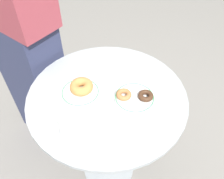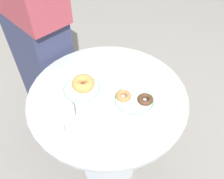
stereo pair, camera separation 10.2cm
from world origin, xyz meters
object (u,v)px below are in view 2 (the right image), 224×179
at_px(plate_right, 134,100).
at_px(person_figure, 33,22).
at_px(paper_napkin, 86,126).
at_px(donut_old_fashioned, 83,83).
at_px(donut_chocolate, 145,99).
at_px(donut_cinnamon, 123,96).
at_px(plate_left, 82,89).
at_px(cafe_table, 108,121).
at_px(coffee_mug, 64,117).

distance_m(plate_right, person_figure, 0.72).
distance_m(plate_right, paper_napkin, 0.25).
height_order(donut_old_fashioned, paper_napkin, donut_old_fashioned).
distance_m(donut_chocolate, donut_cinnamon, 0.10).
bearing_deg(donut_old_fashioned, donut_chocolate, -12.23).
height_order(plate_left, paper_napkin, plate_left).
height_order(cafe_table, donut_chocolate, donut_chocolate).
height_order(plate_right, person_figure, person_figure).
bearing_deg(plate_right, person_figure, 144.46).
bearing_deg(donut_chocolate, paper_napkin, -148.01).
relative_size(coffee_mug, person_figure, 0.07).
relative_size(plate_right, donut_old_fashioned, 1.69).
bearing_deg(donut_chocolate, donut_old_fashioned, 167.77).
bearing_deg(coffee_mug, donut_cinnamon, 35.32).
relative_size(donut_cinnamon, paper_napkin, 0.51).
height_order(coffee_mug, person_figure, person_figure).
xyz_separation_m(cafe_table, donut_old_fashioned, (-0.12, 0.02, 0.24)).
bearing_deg(coffee_mug, donut_chocolate, 24.68).
xyz_separation_m(donut_old_fashioned, donut_chocolate, (0.29, -0.06, -0.01)).
xyz_separation_m(donut_chocolate, donut_cinnamon, (-0.10, 0.01, 0.00)).
xyz_separation_m(cafe_table, paper_napkin, (-0.07, -0.19, 0.21)).
distance_m(plate_left, donut_chocolate, 0.30).
distance_m(plate_left, coffee_mug, 0.21).
bearing_deg(donut_old_fashioned, cafe_table, -11.70).
distance_m(plate_left, donut_old_fashioned, 0.03).
distance_m(cafe_table, plate_right, 0.25).
bearing_deg(plate_left, cafe_table, -6.60).
bearing_deg(coffee_mug, person_figure, 117.95).
bearing_deg(person_figure, plate_right, -35.54).
height_order(paper_napkin, person_figure, person_figure).
distance_m(coffee_mug, person_figure, 0.65).
distance_m(donut_cinnamon, coffee_mug, 0.28).
bearing_deg(cafe_table, donut_chocolate, -12.59).
xyz_separation_m(cafe_table, donut_cinnamon, (0.07, -0.03, 0.23)).
bearing_deg(cafe_table, plate_right, -14.41).
xyz_separation_m(plate_right, donut_old_fashioned, (-0.24, 0.06, 0.03)).
height_order(donut_old_fashioned, person_figure, person_figure).
bearing_deg(donut_cinnamon, plate_right, -6.24).
height_order(plate_left, donut_old_fashioned, donut_old_fashioned).
relative_size(plate_left, person_figure, 0.10).
height_order(plate_right, paper_napkin, plate_right).
relative_size(plate_left, donut_old_fashioned, 1.64).
xyz_separation_m(donut_cinnamon, coffee_mug, (-0.23, -0.16, 0.03)).
xyz_separation_m(donut_chocolate, coffee_mug, (-0.32, -0.15, 0.03)).
height_order(cafe_table, person_figure, person_figure).
height_order(cafe_table, donut_cinnamon, donut_cinnamon).
relative_size(plate_right, person_figure, 0.10).
height_order(plate_left, coffee_mug, coffee_mug).
bearing_deg(plate_right, donut_cinnamon, 173.76).
bearing_deg(person_figure, donut_old_fashioned, -46.53).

